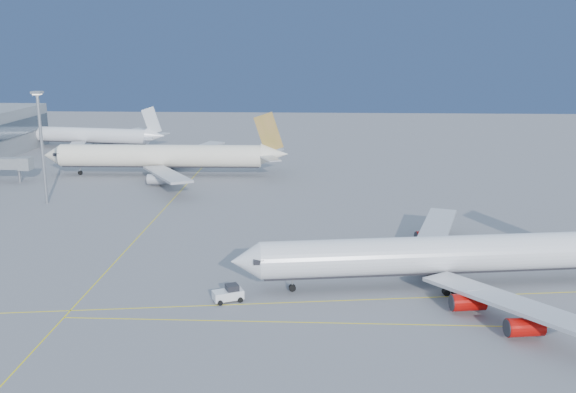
% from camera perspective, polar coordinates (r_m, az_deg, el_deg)
% --- Properties ---
extents(ground, '(500.00, 500.00, 0.00)m').
position_cam_1_polar(ground, '(102.47, 5.28, -7.87)').
color(ground, slate).
rests_on(ground, ground).
extents(taxiway_lines, '(118.86, 140.00, 0.02)m').
position_cam_1_polar(taxiway_lines, '(108.72, -2.68, -6.53)').
color(taxiway_lines, yellow).
rests_on(taxiway_lines, ground).
extents(airliner_virgin, '(66.78, 59.43, 16.50)m').
position_cam_1_polar(airliner_virgin, '(103.48, 13.86, -5.08)').
color(airliner_virgin, white).
rests_on(airliner_virgin, ground).
extents(airliner_etihad, '(70.10, 64.90, 18.33)m').
position_cam_1_polar(airliner_etihad, '(186.18, -10.79, 3.54)').
color(airliner_etihad, white).
rests_on(airliner_etihad, ground).
extents(airliner_third, '(57.85, 52.80, 15.55)m').
position_cam_1_polar(airliner_third, '(240.49, -17.25, 5.21)').
color(airliner_third, white).
rests_on(airliner_third, ground).
extents(pushback_tug, '(4.91, 4.04, 2.47)m').
position_cam_1_polar(pushback_tug, '(96.28, -5.29, -8.59)').
color(pushback_tug, white).
rests_on(pushback_tug, ground).
extents(light_mast, '(2.28, 2.28, 26.36)m').
position_cam_1_polar(light_mast, '(159.78, -21.09, 4.85)').
color(light_mast, gray).
rests_on(light_mast, ground).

